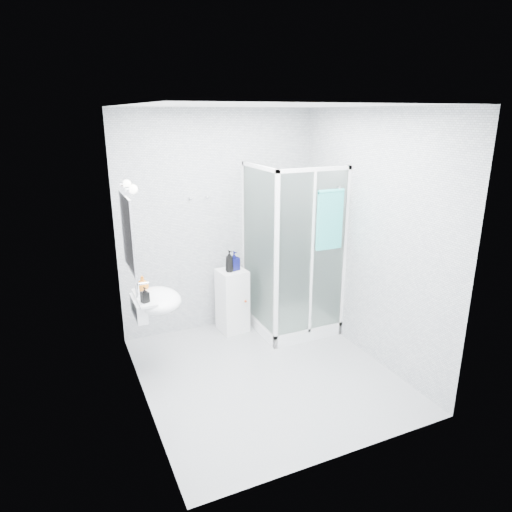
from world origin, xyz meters
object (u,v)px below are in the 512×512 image
storage_cabinet (232,301)px  shower_enclosure (289,296)px  wall_basin (155,301)px  soap_dispenser_orange (143,284)px  hand_towel (330,218)px  shampoo_bottle_b (234,261)px  soap_dispenser_black (145,295)px  shampoo_bottle_a (229,261)px

storage_cabinet → shower_enclosure: bearing=-30.8°
wall_basin → soap_dispenser_orange: size_ratio=3.62×
wall_basin → hand_towel: bearing=-2.5°
shower_enclosure → shampoo_bottle_b: shower_enclosure is taller
wall_basin → soap_dispenser_orange: soap_dispenser_orange is taller
shampoo_bottle_b → soap_dispenser_black: bearing=-147.5°
hand_towel → soap_dispenser_black: hand_towel is taller
soap_dispenser_orange → soap_dispenser_black: size_ratio=1.05×
storage_cabinet → hand_towel: bearing=-43.9°
storage_cabinet → soap_dispenser_orange: bearing=-163.5°
hand_towel → shower_enclosure: bearing=123.0°
storage_cabinet → soap_dispenser_black: bearing=-152.7°
shampoo_bottle_a → shower_enclosure: bearing=-21.7°
shower_enclosure → soap_dispenser_black: shower_enclosure is taller
shower_enclosure → storage_cabinet: (-0.61, 0.29, -0.06)m
soap_dispenser_orange → soap_dispenser_black: soap_dispenser_orange is taller
soap_dispenser_black → storage_cabinet: bearing=33.0°
storage_cabinet → soap_dispenser_orange: 1.33m
shower_enclosure → storage_cabinet: size_ratio=2.60×
hand_towel → shampoo_bottle_b: hand_towel is taller
shampoo_bottle_b → soap_dispenser_black: (-1.19, -0.76, 0.05)m
soap_dispenser_orange → soap_dispenser_black: bearing=-97.1°
wall_basin → storage_cabinet: bearing=30.1°
shampoo_bottle_a → soap_dispenser_orange: bearing=-158.3°
shampoo_bottle_a → soap_dispenser_orange: shampoo_bottle_a is taller
soap_dispenser_black → wall_basin: bearing=52.3°
wall_basin → soap_dispenser_orange: (-0.08, 0.15, 0.14)m
storage_cabinet → soap_dispenser_black: (-1.16, -0.75, 0.55)m
soap_dispenser_orange → soap_dispenser_black: 0.30m
shower_enclosure → wall_basin: 1.72m
soap_dispenser_orange → soap_dispenser_black: (-0.04, -0.29, -0.00)m
hand_towel → soap_dispenser_black: 2.10m
shampoo_bottle_a → soap_dispenser_black: bearing=-147.1°
hand_towel → soap_dispenser_orange: hand_towel is taller
shampoo_bottle_b → hand_towel: bearing=-39.7°
shower_enclosure → shampoo_bottle_b: 0.78m
soap_dispenser_black → soap_dispenser_orange: bearing=82.9°
shower_enclosure → soap_dispenser_orange: shower_enclosure is taller
wall_basin → storage_cabinet: 1.27m
soap_dispenser_black → shampoo_bottle_a: bearing=32.9°
shower_enclosure → soap_dispenser_orange: bearing=-174.4°
shampoo_bottle_a → soap_dispenser_black: 1.33m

